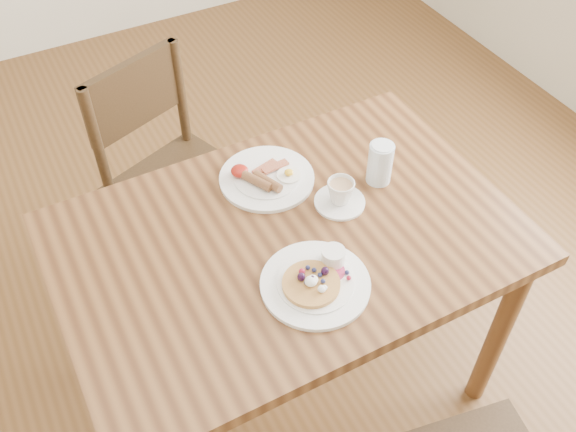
% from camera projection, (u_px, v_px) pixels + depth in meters
% --- Properties ---
extents(ground, '(5.00, 5.00, 0.00)m').
position_uv_depth(ground, '(288.00, 379.00, 2.22)').
color(ground, brown).
rests_on(ground, ground).
extents(dining_table, '(1.20, 0.80, 0.75)m').
position_uv_depth(dining_table, '(288.00, 259.00, 1.75)').
color(dining_table, brown).
rests_on(dining_table, ground).
extents(chair_far, '(0.54, 0.54, 0.88)m').
position_uv_depth(chair_far, '(173.00, 173.00, 2.22)').
color(chair_far, '#382514').
rests_on(chair_far, ground).
extents(pancake_plate, '(0.27, 0.27, 0.06)m').
position_uv_depth(pancake_plate, '(317.00, 281.00, 1.55)').
color(pancake_plate, white).
rests_on(pancake_plate, dining_table).
extents(breakfast_plate, '(0.27, 0.27, 0.04)m').
position_uv_depth(breakfast_plate, '(266.00, 178.00, 1.81)').
color(breakfast_plate, white).
rests_on(breakfast_plate, dining_table).
extents(teacup_saucer, '(0.14, 0.14, 0.08)m').
position_uv_depth(teacup_saucer, '(340.00, 194.00, 1.73)').
color(teacup_saucer, white).
rests_on(teacup_saucer, dining_table).
extents(water_glass, '(0.07, 0.07, 0.12)m').
position_uv_depth(water_glass, '(380.00, 163.00, 1.78)').
color(water_glass, silver).
rests_on(water_glass, dining_table).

